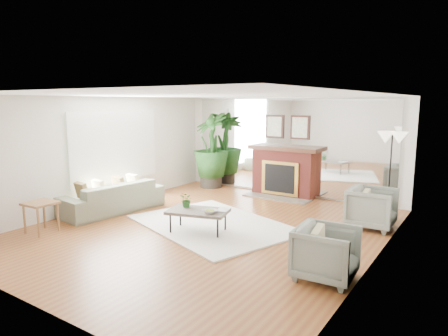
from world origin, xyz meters
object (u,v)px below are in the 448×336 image
Objects in this scene: sofa at (113,197)px; potted_ficus at (211,148)px; fireplace at (283,170)px; armchair_front at (326,253)px; armchair_back at (372,208)px; side_table at (40,207)px; coffee_table at (198,212)px; floor_lamp at (392,145)px.

sofa is 1.07× the size of potted_ficus.
fireplace reaches higher than armchair_front.
fireplace reaches higher than armchair_back.
side_table is at bearing 125.48° from armchair_back.
fireplace is 0.98× the size of potted_ficus.
fireplace is at bearing 4.24° from potted_ficus.
sofa is at bearing 78.45° from armchair_front.
armchair_front is at bearing 11.37° from side_table.
sofa is 5.38m from armchair_back.
potted_ficus is at bearing -175.76° from fireplace.
armchair_back is 6.18m from side_table.
armchair_front is at bearing -57.82° from fireplace.
armchair_front reaches higher than sofa.
coffee_table is 1.43× the size of armchair_back.
fireplace reaches higher than sofa.
armchair_front is at bearing 89.22° from sofa.
armchair_front is 5.12m from side_table.
potted_ficus reaches higher than armchair_front.
armchair_front is (2.60, -4.13, -0.29)m from fireplace.
armchair_back is 0.47× the size of floor_lamp.
side_table is at bearing -146.83° from coffee_table.
armchair_front is 6.23m from potted_ficus.
armchair_front reaches higher than coffee_table.
coffee_table is 3.31m from armchair_back.
fireplace is at bearing 28.41° from armchair_front.
side_table is 5.03m from potted_ficus.
armchair_back is at bearing -29.88° from fireplace.
coffee_table is at bearing 73.97° from armchair_front.
fireplace reaches higher than side_table.
armchair_back is (2.55, -1.47, -0.27)m from fireplace.
armchair_back is (2.56, 2.10, -0.01)m from coffee_table.
fireplace is 2.42× the size of armchair_back.
armchair_back is 4.93m from potted_ficus.
potted_ficus is (0.27, 4.98, 0.64)m from side_table.
coffee_table is 4.11m from floor_lamp.
potted_ficus reaches higher than fireplace.
fireplace is 2.56× the size of armchair_front.
armchair_front is 3.66m from floor_lamp.
coffee_table is 0.54× the size of sofa.
armchair_back reaches higher than sofa.
fireplace is at bearing 166.04° from floor_lamp.
potted_ficus is (-4.69, 1.31, 0.73)m from armchair_back.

